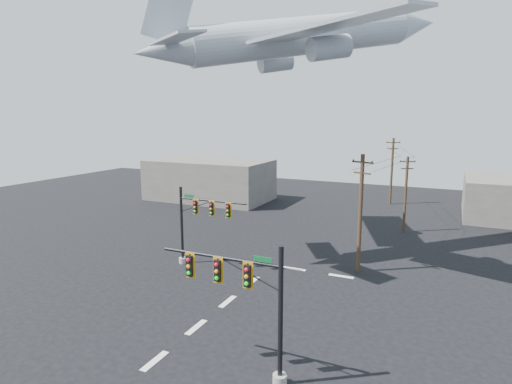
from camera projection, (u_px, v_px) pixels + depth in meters
The scene contains 10 objects.
ground at pixel (196, 327), 26.04m from camera, with size 120.00×120.00×0.00m, color black.
lane_markings at pixel (236, 294), 30.80m from camera, with size 14.00×21.20×0.01m.
signal_mast_near at pixel (248, 302), 20.47m from camera, with size 6.80×0.76×6.90m.
signal_mast_far at pixel (197, 223), 35.95m from camera, with size 6.55×0.74×6.77m.
utility_pole_a at pixel (360, 212), 34.40m from camera, with size 1.84×0.88×9.71m.
utility_pole_b at pixel (406, 193), 46.51m from camera, with size 1.58×0.81×8.36m.
utility_pole_c at pixel (392, 170), 61.12m from camera, with size 1.91×0.66×9.53m.
power_lines at pixel (395, 156), 46.66m from camera, with size 5.09×29.27×0.12m.
airliner at pixel (302, 37), 36.37m from camera, with size 23.40×24.08×7.60m.
building_left at pixel (210, 180), 65.02m from camera, with size 18.00×10.00×6.00m, color slate.
Camera 1 is at (13.48, -20.37, 12.77)m, focal length 30.00 mm.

